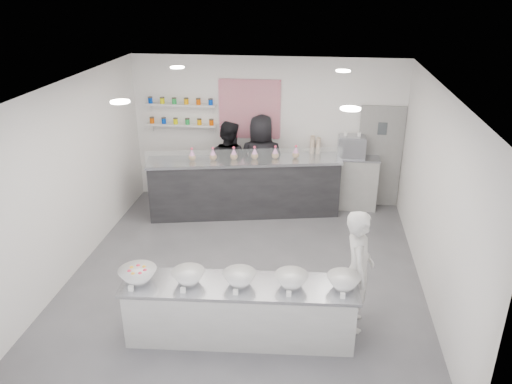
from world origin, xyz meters
TOP-DOWN VIEW (x-y plane):
  - floor at (0.00, 0.00)m, footprint 6.00×6.00m
  - ceiling at (0.00, 0.00)m, footprint 6.00×6.00m
  - back_wall at (0.00, 3.00)m, footprint 5.50×0.00m
  - left_wall at (-2.75, 0.00)m, footprint 0.00×6.00m
  - right_wall at (2.75, 0.00)m, footprint 0.00×6.00m
  - back_door at (2.30, 2.97)m, footprint 0.88×0.04m
  - pattern_panel at (-0.35, 2.98)m, footprint 1.25×0.03m
  - jar_shelf_lower at (-1.75, 2.90)m, footprint 1.45×0.22m
  - jar_shelf_upper at (-1.75, 2.90)m, footprint 1.45×0.22m
  - preserve_jars at (-1.75, 2.88)m, footprint 1.45×0.10m
  - downlight_0 at (-1.40, -1.00)m, footprint 0.24×0.24m
  - downlight_1 at (1.40, -1.00)m, footprint 0.24×0.24m
  - downlight_2 at (-1.40, 1.60)m, footprint 0.24×0.24m
  - downlight_3 at (1.40, 1.60)m, footprint 0.24×0.24m
  - prep_counter at (0.15, -1.55)m, footprint 3.04×0.88m
  - back_bar at (-0.34, 2.18)m, footprint 3.80×1.43m
  - sneeze_guard at (-0.28, 1.86)m, footprint 3.61×0.76m
  - espresso_ledge at (1.55, 2.78)m, footprint 1.48×0.47m
  - espresso_machine at (1.72, 2.78)m, footprint 0.54×0.37m
  - cup_stacks at (1.00, 2.78)m, footprint 0.26×0.24m
  - prep_bowls at (0.15, -1.55)m, footprint 3.05×0.73m
  - label_cards at (0.11, -2.09)m, footprint 2.66×0.04m
  - cookie_bags at (-0.34, 2.18)m, footprint 2.12×0.57m
  - woman_prep at (1.65, -1.09)m, footprint 0.41×0.62m
  - staff_left at (-0.73, 2.55)m, footprint 1.03×0.90m
  - staff_right at (-0.05, 2.51)m, footprint 1.01×0.71m

SIDE VIEW (x-z plane):
  - floor at x=0.00m, z-range 0.00..0.00m
  - prep_counter at x=0.15m, z-range 0.00..0.82m
  - espresso_ledge at x=1.55m, z-range 0.00..1.10m
  - back_bar at x=-0.34m, z-range 0.00..1.16m
  - label_cards at x=0.11m, z-range 0.82..0.89m
  - woman_prep at x=1.65m, z-range 0.00..1.71m
  - staff_left at x=-0.73m, z-range 0.00..1.80m
  - prep_bowls at x=0.15m, z-range 0.82..0.99m
  - staff_right at x=-0.05m, z-range 0.00..1.96m
  - back_door at x=2.30m, z-range 0.00..2.10m
  - cup_stacks at x=1.00m, z-range 1.10..1.45m
  - cookie_bags at x=-0.34m, z-range 1.16..1.42m
  - espresso_machine at x=1.72m, z-range 1.10..1.51m
  - sneeze_guard at x=-0.28m, z-range 1.16..1.47m
  - back_wall at x=0.00m, z-range -1.25..4.25m
  - left_wall at x=-2.75m, z-range -1.50..4.50m
  - right_wall at x=2.75m, z-range -1.50..4.50m
  - jar_shelf_lower at x=-1.75m, z-range 1.58..1.62m
  - preserve_jars at x=-1.75m, z-range 1.60..2.16m
  - pattern_panel at x=-0.35m, z-range 1.35..2.55m
  - jar_shelf_upper at x=-1.75m, z-range 2.00..2.04m
  - downlight_0 at x=-1.40m, z-range 2.97..2.99m
  - downlight_1 at x=1.40m, z-range 2.97..2.99m
  - downlight_2 at x=-1.40m, z-range 2.97..2.99m
  - downlight_3 at x=1.40m, z-range 2.97..2.99m
  - ceiling at x=0.00m, z-range 3.00..3.00m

